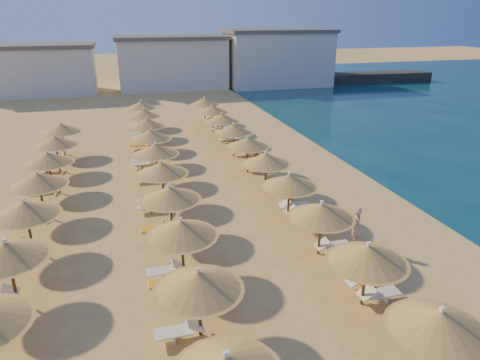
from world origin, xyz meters
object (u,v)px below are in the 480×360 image
object	(u,v)px
beachgoer_c	(254,157)
jetty	(339,78)
parasol_row_west	(162,169)
beachgoer_b	(289,191)
beachgoer_a	(356,227)
parasol_row_east	(266,160)

from	to	relation	value
beachgoer_c	jetty	bearing A→B (deg)	103.04
parasol_row_west	beachgoer_b	bearing A→B (deg)	-17.83
beachgoer_c	beachgoer_a	distance (m)	11.74
beachgoer_c	beachgoer_b	xyz separation A→B (m)	(-0.06, -6.62, 0.10)
parasol_row_west	beachgoer_b	xyz separation A→B (m)	(6.73, -2.16, -1.21)
beachgoer_a	jetty	bearing A→B (deg)	171.62
parasol_row_west	parasol_row_east	bearing A→B (deg)	0.00
parasol_row_east	beachgoer_a	bearing A→B (deg)	-75.38
parasol_row_east	parasol_row_west	size ratio (longest dim) A/B	1.00
beachgoer_c	beachgoer_b	world-z (taller)	beachgoer_b
parasol_row_west	beachgoer_b	world-z (taller)	parasol_row_west
jetty	parasol_row_west	distance (m)	49.99
jetty	beachgoer_b	xyz separation A→B (m)	(-24.75, -40.97, 0.13)
beachgoer_b	beachgoer_a	xyz separation A→B (m)	(1.24, -5.06, 0.09)
parasol_row_east	jetty	bearing A→B (deg)	56.79
jetty	beachgoer_b	size ratio (longest dim) A/B	17.08
parasol_row_west	beachgoer_a	size ratio (longest dim) A/B	20.76
jetty	parasol_row_west	xyz separation A→B (m)	(-31.48, -38.80, 1.34)
beachgoer_b	beachgoer_a	size ratio (longest dim) A/B	0.91
parasol_row_east	parasol_row_west	bearing A→B (deg)	180.00
beachgoer_a	parasol_row_west	bearing A→B (deg)	-113.53
beachgoer_c	beachgoer_a	size ratio (longest dim) A/B	0.80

